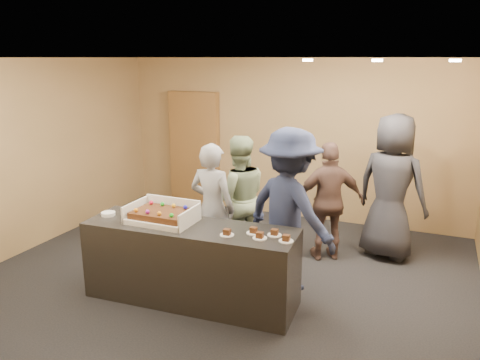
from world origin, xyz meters
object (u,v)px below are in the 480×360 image
at_px(cake_box, 163,217).
at_px(person_sage_man, 238,198).
at_px(serving_counter, 191,263).
at_px(storage_cabinet, 195,149).
at_px(person_dark_suit, 392,187).
at_px(person_server_grey, 212,208).
at_px(plate_stack, 108,214).
at_px(sheet_cake, 162,213).
at_px(person_navy_man, 290,211).
at_px(person_brown_extra, 329,202).

xyz_separation_m(cake_box, person_sage_man, (0.38, 1.27, -0.09)).
distance_m(serving_counter, storage_cabinet, 3.68).
xyz_separation_m(cake_box, person_dark_suit, (2.28, 2.13, 0.05)).
relative_size(serving_counter, person_dark_suit, 1.20).
height_order(serving_counter, person_server_grey, person_server_grey).
bearing_deg(cake_box, plate_stack, -172.72).
xyz_separation_m(sheet_cake, person_server_grey, (0.23, 0.81, -0.15)).
relative_size(serving_counter, person_navy_man, 1.23).
xyz_separation_m(person_sage_man, person_dark_suit, (1.90, 0.86, 0.14)).
xyz_separation_m(sheet_cake, person_brown_extra, (1.52, 1.76, -0.18)).
distance_m(storage_cabinet, person_brown_extra, 3.21).
distance_m(storage_cabinet, plate_stack, 3.35).
height_order(serving_counter, sheet_cake, sheet_cake).
bearing_deg(person_navy_man, sheet_cake, 54.95).
xyz_separation_m(storage_cabinet, cake_box, (1.32, -3.20, -0.11)).
bearing_deg(cake_box, person_navy_man, 28.66).
xyz_separation_m(sheet_cake, person_navy_man, (1.28, 0.73, -0.03)).
bearing_deg(plate_stack, cake_box, 7.28).
height_order(cake_box, plate_stack, cake_box).
xyz_separation_m(storage_cabinet, plate_stack, (0.62, -3.29, -0.13)).
bearing_deg(person_brown_extra, sheet_cake, 18.93).
distance_m(serving_counter, person_navy_man, 1.29).
bearing_deg(person_server_grey, person_navy_man, 179.10).
relative_size(person_sage_man, person_dark_suit, 0.86).
distance_m(serving_counter, person_dark_suit, 2.94).
relative_size(cake_box, sheet_cake, 1.17).
height_order(serving_counter, cake_box, cake_box).
bearing_deg(person_server_grey, storage_cabinet, -53.57).
bearing_deg(plate_stack, person_sage_man, 51.46).
xyz_separation_m(serving_counter, cake_box, (-0.35, 0.03, 0.50)).
bearing_deg(storage_cabinet, plate_stack, -79.39).
distance_m(storage_cabinet, person_dark_suit, 3.75).
height_order(cake_box, person_dark_suit, person_dark_suit).
bearing_deg(serving_counter, person_dark_suit, 45.09).
xyz_separation_m(storage_cabinet, person_navy_man, (2.59, -2.50, -0.08)).
relative_size(serving_counter, person_brown_extra, 1.47).
bearing_deg(storage_cabinet, person_server_grey, -57.37).
relative_size(serving_counter, sheet_cake, 3.80).
bearing_deg(person_dark_suit, person_navy_man, 73.82).
bearing_deg(person_sage_man, person_navy_man, 113.98).
distance_m(serving_counter, sheet_cake, 0.65).
bearing_deg(storage_cabinet, person_dark_suit, -16.61).
bearing_deg(cake_box, person_brown_extra, 48.70).
xyz_separation_m(plate_stack, person_dark_suit, (2.98, 2.22, 0.08)).
bearing_deg(person_server_grey, serving_counter, 102.19).
relative_size(plate_stack, person_navy_man, 0.08).
height_order(serving_counter, person_brown_extra, person_brown_extra).
bearing_deg(person_navy_man, serving_counter, 63.45).
xyz_separation_m(person_server_grey, person_dark_suit, (2.05, 1.35, 0.16)).
xyz_separation_m(person_server_grey, person_sage_man, (0.15, 0.49, 0.01)).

